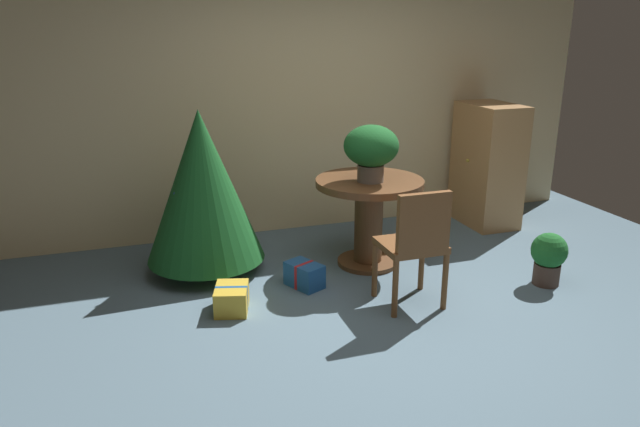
{
  "coord_description": "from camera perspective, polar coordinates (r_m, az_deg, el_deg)",
  "views": [
    {
      "loc": [
        -1.76,
        -3.41,
        2.03
      ],
      "look_at": [
        -0.42,
        0.61,
        0.65
      ],
      "focal_mm": 33.09,
      "sensor_mm": 36.0,
      "label": 1
    }
  ],
  "objects": [
    {
      "name": "holiday_tree",
      "position": [
        4.94,
        -11.3,
        2.6
      ],
      "size": [
        0.98,
        0.98,
        1.38
      ],
      "color": "brown",
      "rests_on": "ground_plane"
    },
    {
      "name": "gift_box_gold",
      "position": [
        4.43,
        -8.54,
        -8.15
      ],
      "size": [
        0.31,
        0.36,
        0.19
      ],
      "color": "gold",
      "rests_on": "ground_plane"
    },
    {
      "name": "flower_vase",
      "position": [
        4.87,
        4.96,
        6.33
      ],
      "size": [
        0.45,
        0.45,
        0.47
      ],
      "color": "#665B51",
      "rests_on": "round_dining_table"
    },
    {
      "name": "gift_box_blue",
      "position": [
        4.76,
        -1.52,
        -5.96
      ],
      "size": [
        0.3,
        0.35,
        0.2
      ],
      "color": "#1E569E",
      "rests_on": "ground_plane"
    },
    {
      "name": "round_dining_table",
      "position": [
        5.06,
        4.75,
        0.54
      ],
      "size": [
        0.92,
        0.92,
        0.77
      ],
      "color": "brown",
      "rests_on": "ground_plane"
    },
    {
      "name": "wooden_cabinet",
      "position": [
        6.36,
        15.88,
        4.55
      ],
      "size": [
        0.49,
        0.72,
        1.25
      ],
      "color": "#B27F4C",
      "rests_on": "ground_plane"
    },
    {
      "name": "wooden_chair_near",
      "position": [
        4.33,
        9.22,
        -2.67
      ],
      "size": [
        0.44,
        0.41,
        0.91
      ],
      "color": "brown",
      "rests_on": "ground_plane"
    },
    {
      "name": "potted_plant",
      "position": [
        5.09,
        21.23,
        -3.88
      ],
      "size": [
        0.29,
        0.29,
        0.44
      ],
      "color": "#4C382D",
      "rests_on": "ground_plane"
    },
    {
      "name": "back_wall_panel",
      "position": [
        5.92,
        -1.02,
        10.91
      ],
      "size": [
        6.0,
        0.1,
        2.6
      ],
      "primitive_type": "cube",
      "color": "beige",
      "rests_on": "ground_plane"
    },
    {
      "name": "ground_plane",
      "position": [
        4.34,
        7.95,
        -10.09
      ],
      "size": [
        6.6,
        6.6,
        0.0
      ],
      "primitive_type": "plane",
      "color": "slate"
    }
  ]
}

